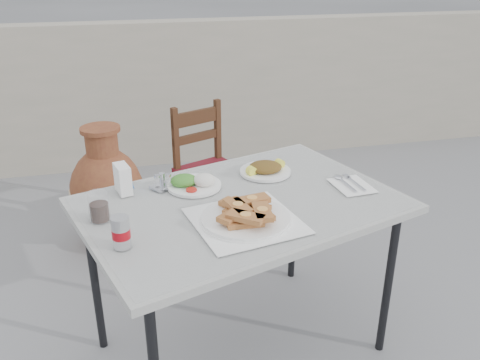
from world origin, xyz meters
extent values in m
plane|color=slate|center=(0.00, 0.00, 0.00)|extent=(80.00, 80.00, 0.00)
cylinder|color=black|center=(0.49, -0.15, 0.36)|extent=(0.04, 0.04, 0.73)
cylinder|color=black|center=(-0.77, 0.17, 0.36)|extent=(0.04, 0.04, 0.73)
cylinder|color=black|center=(0.28, 0.51, 0.36)|extent=(0.04, 0.04, 0.73)
cube|color=white|center=(-0.14, 0.01, 0.75)|extent=(1.47, 1.21, 0.03)
cube|color=white|center=(-0.14, 0.01, 0.77)|extent=(1.42, 1.15, 0.01)
cube|color=white|center=(-0.16, -0.16, 0.77)|extent=(0.45, 0.45, 0.00)
cylinder|color=white|center=(-0.16, -0.16, 0.78)|extent=(0.34, 0.34, 0.02)
cylinder|color=white|center=(-0.16, -0.16, 0.78)|extent=(0.35, 0.35, 0.01)
cylinder|color=white|center=(-0.31, 0.19, 0.78)|extent=(0.24, 0.24, 0.01)
ellipsoid|color=white|center=(-0.26, 0.18, 0.80)|extent=(0.10, 0.10, 0.05)
ellipsoid|color=#377722|center=(-0.35, 0.20, 0.80)|extent=(0.12, 0.11, 0.05)
cylinder|color=red|center=(-0.33, 0.12, 0.79)|extent=(0.05, 0.05, 0.01)
cylinder|color=white|center=(0.04, 0.27, 0.78)|extent=(0.24, 0.24, 0.01)
ellipsoid|color=#2C6619|center=(0.04, 0.27, 0.80)|extent=(0.16, 0.14, 0.05)
cylinder|color=#F7F243|center=(-0.04, 0.23, 0.80)|extent=(0.05, 0.05, 0.04)
cylinder|color=#F7F243|center=(0.11, 0.29, 0.80)|extent=(0.05, 0.05, 0.04)
cylinder|color=silver|center=(-0.62, -0.24, 0.83)|extent=(0.06, 0.06, 0.12)
cylinder|color=red|center=(-0.62, -0.24, 0.82)|extent=(0.06, 0.06, 0.03)
cylinder|color=silver|center=(-0.62, -0.24, 0.88)|extent=(0.06, 0.06, 0.00)
cylinder|color=white|center=(-0.70, -0.02, 0.83)|extent=(0.08, 0.08, 0.11)
cylinder|color=black|center=(-0.70, -0.02, 0.81)|extent=(0.07, 0.07, 0.07)
cube|color=white|center=(-0.60, 0.20, 0.83)|extent=(0.07, 0.11, 0.12)
cube|color=blue|center=(-0.57, 0.21, 0.82)|extent=(0.03, 0.05, 0.07)
cube|color=silver|center=(-0.44, 0.22, 0.78)|extent=(0.12, 0.12, 0.01)
cylinder|color=white|center=(-0.46, 0.20, 0.81)|extent=(0.02, 0.02, 0.06)
cylinder|color=white|center=(-0.41, 0.20, 0.81)|extent=(0.02, 0.02, 0.06)
cylinder|color=silver|center=(-0.44, 0.23, 0.81)|extent=(0.03, 0.03, 0.05)
cube|color=white|center=(0.37, 0.04, 0.77)|extent=(0.17, 0.21, 0.00)
cube|color=silver|center=(0.35, 0.04, 0.78)|extent=(0.02, 0.15, 0.00)
ellipsoid|color=silver|center=(0.34, 0.12, 0.78)|extent=(0.04, 0.05, 0.01)
cube|color=silver|center=(0.39, 0.04, 0.78)|extent=(0.02, 0.15, 0.00)
cube|color=silver|center=(0.38, 0.13, 0.78)|extent=(0.03, 0.04, 0.00)
cube|color=#351B0E|center=(-0.14, 0.90, 0.20)|extent=(0.05, 0.05, 0.40)
cube|color=#351B0E|center=(0.15, 1.03, 0.20)|extent=(0.05, 0.05, 0.40)
cube|color=#351B0E|center=(-0.27, 1.20, 0.20)|extent=(0.05, 0.05, 0.40)
cube|color=#351B0E|center=(0.02, 1.32, 0.20)|extent=(0.05, 0.05, 0.40)
cube|color=maroon|center=(-0.06, 1.11, 0.42)|extent=(0.49, 0.49, 0.04)
cube|color=#351B0E|center=(-0.27, 1.20, 0.62)|extent=(0.05, 0.05, 0.44)
cube|color=#351B0E|center=(0.02, 1.32, 0.62)|extent=(0.05, 0.05, 0.44)
cube|color=#351B0E|center=(-0.13, 1.26, 0.75)|extent=(0.34, 0.17, 0.09)
cube|color=#351B0E|center=(-0.13, 1.26, 0.62)|extent=(0.34, 0.17, 0.05)
cylinder|color=brown|center=(-0.71, 1.11, 0.04)|extent=(0.34, 0.34, 0.08)
ellipsoid|color=brown|center=(-0.71, 1.11, 0.37)|extent=(0.44, 0.44, 0.55)
cylinder|color=beige|center=(-0.71, 1.11, 0.37)|extent=(0.45, 0.45, 0.06)
cylinder|color=brown|center=(-0.71, 1.11, 0.67)|extent=(0.19, 0.19, 0.17)
cylinder|color=brown|center=(-0.71, 1.11, 0.77)|extent=(0.23, 0.23, 0.03)
cube|color=#A39787|center=(0.00, 2.50, 0.60)|extent=(6.00, 0.25, 1.20)
camera|label=1|loc=(-0.58, -1.81, 1.70)|focal=38.00mm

